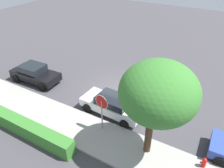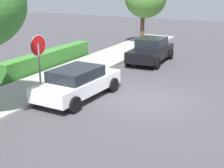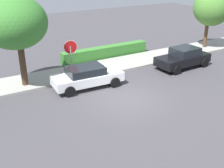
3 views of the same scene
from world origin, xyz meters
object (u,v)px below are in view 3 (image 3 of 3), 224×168
Objects in this scene: stop_sign at (71,52)px; street_tree_mid_block at (14,23)px; parked_car_white at (87,76)px; parked_car_black at (183,58)px; street_tree_near_corner at (212,8)px.

street_tree_mid_block is at bearing 177.79° from stop_sign.
stop_sign is at bearing 98.85° from parked_car_white.
street_tree_mid_block reaches higher than parked_car_black.
parked_car_white is 13.36m from street_tree_near_corner.
parked_car_white is 0.85× the size of street_tree_near_corner.
parked_car_black is at bearing -11.37° from street_tree_mid_block.
street_tree_near_corner is (13.14, 0.44, 1.76)m from stop_sign.
parked_car_black is at bearing -154.48° from street_tree_near_corner.
street_tree_near_corner reaches higher than parked_car_white.
street_tree_mid_block reaches higher than stop_sign.
stop_sign is 0.62× the size of parked_car_black.
parked_car_black is (7.83, -2.10, -1.07)m from stop_sign.
street_tree_mid_block is at bearing 168.63° from parked_car_black.
street_tree_mid_block is at bearing -178.89° from street_tree_near_corner.
stop_sign is 13.27m from street_tree_near_corner.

